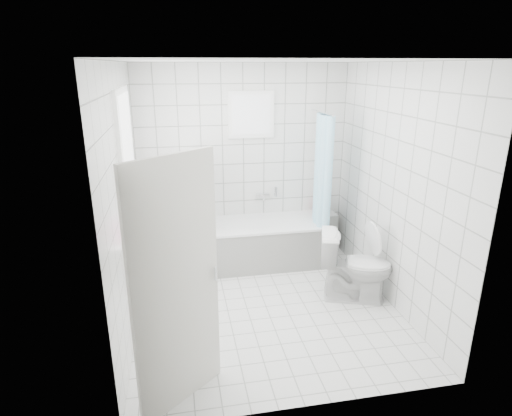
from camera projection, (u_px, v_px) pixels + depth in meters
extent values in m
plane|color=white|center=(266.00, 306.00, 4.77)|extent=(3.00, 3.00, 0.00)
plane|color=white|center=(268.00, 61.00, 3.95)|extent=(3.00, 3.00, 0.00)
cube|color=white|center=(244.00, 164.00, 5.76)|extent=(2.80, 0.02, 2.60)
cube|color=white|center=(312.00, 256.00, 2.96)|extent=(2.80, 0.02, 2.60)
cube|color=white|center=(125.00, 203.00, 4.11)|extent=(0.02, 3.00, 2.60)
cube|color=white|center=(394.00, 188.00, 4.61)|extent=(0.02, 3.00, 2.60)
cube|color=white|center=(130.00, 166.00, 4.31)|extent=(0.01, 0.90, 1.40)
cube|color=white|center=(251.00, 115.00, 5.53)|extent=(0.50, 0.01, 0.50)
cube|color=white|center=(141.00, 233.00, 4.55)|extent=(0.18, 1.02, 0.08)
cube|color=silver|center=(177.00, 288.00, 3.15)|extent=(0.64, 0.54, 2.00)
cube|color=white|center=(260.00, 244.00, 5.76)|extent=(1.66, 0.75, 0.55)
cube|color=white|center=(260.00, 224.00, 5.67)|extent=(1.68, 0.77, 0.03)
cube|color=white|center=(191.00, 216.00, 5.41)|extent=(0.15, 0.85, 1.50)
cube|color=white|center=(321.00, 232.00, 6.17)|extent=(0.40, 0.24, 0.55)
imported|color=white|center=(356.00, 266.00, 4.82)|extent=(0.90, 0.68, 0.81)
cylinder|color=silver|center=(322.00, 113.00, 5.33)|extent=(0.02, 0.80, 0.02)
cube|color=silver|center=(263.00, 195.00, 5.91)|extent=(0.18, 0.06, 0.06)
imported|color=#E974E9|center=(142.00, 211.00, 4.79)|extent=(0.13, 0.13, 0.21)
imported|color=white|center=(141.00, 214.00, 4.60)|extent=(0.11, 0.11, 0.28)
imported|color=#33B0E9|center=(139.00, 227.00, 4.36)|extent=(0.11, 0.11, 0.19)
imported|color=pink|center=(138.00, 228.00, 4.20)|extent=(0.16, 0.16, 0.29)
cylinder|color=#F21C4D|center=(317.00, 205.00, 6.07)|extent=(0.06, 0.06, 0.24)
cylinder|color=green|center=(320.00, 209.00, 5.95)|extent=(0.06, 0.06, 0.21)
cylinder|color=#2016B0|center=(324.00, 205.00, 6.08)|extent=(0.06, 0.06, 0.23)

